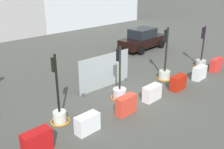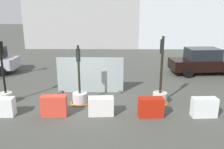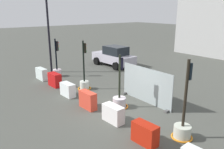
{
  "view_description": "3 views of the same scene",
  "coord_description": "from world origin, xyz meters",
  "px_view_note": "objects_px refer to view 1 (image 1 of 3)",
  "views": [
    {
      "loc": [
        -8.38,
        -8.36,
        6.08
      ],
      "look_at": [
        -0.71,
        0.28,
        1.5
      ],
      "focal_mm": 41.68,
      "sensor_mm": 36.0,
      "label": 1
    },
    {
      "loc": [
        1.54,
        -9.95,
        4.32
      ],
      "look_at": [
        1.42,
        0.68,
        1.34
      ],
      "focal_mm": 37.65,
      "sensor_mm": 36.0,
      "label": 2
    },
    {
      "loc": [
        8.22,
        -6.57,
        4.86
      ],
      "look_at": [
        -0.61,
        0.31,
        1.65
      ],
      "focal_mm": 36.29,
      "sensor_mm": 36.0,
      "label": 3
    }
  ],
  "objects_px": {
    "construction_barrier_5": "(178,83)",
    "construction_barrier_6": "(199,73)",
    "construction_barrier_1": "(37,142)",
    "construction_barrier_2": "(87,123)",
    "traffic_light_4": "(201,60)",
    "traffic_light_3": "(165,71)",
    "traffic_light_1": "(59,111)",
    "construction_barrier_3": "(126,105)",
    "car_black_sedan": "(143,39)",
    "construction_barrier_7": "(216,65)",
    "traffic_light_2": "(120,91)",
    "construction_barrier_4": "(152,93)"
  },
  "relations": [
    {
      "from": "construction_barrier_4",
      "to": "traffic_light_4",
      "type": "bearing_deg",
      "value": 9.38
    },
    {
      "from": "construction_barrier_1",
      "to": "construction_barrier_5",
      "type": "bearing_deg",
      "value": -1.01
    },
    {
      "from": "construction_barrier_3",
      "to": "traffic_light_1",
      "type": "bearing_deg",
      "value": 152.01
    },
    {
      "from": "traffic_light_1",
      "to": "construction_barrier_2",
      "type": "xyz_separation_m",
      "value": [
        0.45,
        -1.4,
        -0.14
      ]
    },
    {
      "from": "traffic_light_1",
      "to": "construction_barrier_6",
      "type": "height_order",
      "value": "traffic_light_1"
    },
    {
      "from": "traffic_light_1",
      "to": "traffic_light_2",
      "type": "xyz_separation_m",
      "value": [
        3.51,
        -0.04,
        -0.12
      ]
    },
    {
      "from": "traffic_light_3",
      "to": "construction_barrier_4",
      "type": "distance_m",
      "value": 3.01
    },
    {
      "from": "construction_barrier_5",
      "to": "construction_barrier_6",
      "type": "relative_size",
      "value": 1.0
    },
    {
      "from": "construction_barrier_1",
      "to": "construction_barrier_4",
      "type": "distance_m",
      "value": 6.24
    },
    {
      "from": "construction_barrier_7",
      "to": "traffic_light_3",
      "type": "bearing_deg",
      "value": 159.47
    },
    {
      "from": "traffic_light_4",
      "to": "construction_barrier_5",
      "type": "distance_m",
      "value": 4.45
    },
    {
      "from": "construction_barrier_2",
      "to": "construction_barrier_6",
      "type": "relative_size",
      "value": 1.0
    },
    {
      "from": "construction_barrier_2",
      "to": "construction_barrier_5",
      "type": "height_order",
      "value": "construction_barrier_5"
    },
    {
      "from": "construction_barrier_2",
      "to": "construction_barrier_3",
      "type": "height_order",
      "value": "construction_barrier_3"
    },
    {
      "from": "traffic_light_3",
      "to": "construction_barrier_2",
      "type": "xyz_separation_m",
      "value": [
        -6.83,
        -1.43,
        -0.12
      ]
    },
    {
      "from": "traffic_light_3",
      "to": "construction_barrier_1",
      "type": "distance_m",
      "value": 9.04
    },
    {
      "from": "construction_barrier_4",
      "to": "construction_barrier_7",
      "type": "xyz_separation_m",
      "value": [
        6.35,
        -0.05,
        0.03
      ]
    },
    {
      "from": "traffic_light_1",
      "to": "construction_barrier_4",
      "type": "height_order",
      "value": "traffic_light_1"
    },
    {
      "from": "traffic_light_4",
      "to": "construction_barrier_2",
      "type": "distance_m",
      "value": 10.56
    },
    {
      "from": "construction_barrier_4",
      "to": "construction_barrier_5",
      "type": "distance_m",
      "value": 2.07
    },
    {
      "from": "traffic_light_2",
      "to": "traffic_light_3",
      "type": "height_order",
      "value": "traffic_light_3"
    },
    {
      "from": "construction_barrier_7",
      "to": "car_black_sedan",
      "type": "xyz_separation_m",
      "value": [
        0.26,
        6.67,
        0.44
      ]
    },
    {
      "from": "construction_barrier_3",
      "to": "construction_barrier_7",
      "type": "bearing_deg",
      "value": 0.43
    },
    {
      "from": "construction_barrier_5",
      "to": "traffic_light_1",
      "type": "bearing_deg",
      "value": 168.07
    },
    {
      "from": "traffic_light_1",
      "to": "construction_barrier_3",
      "type": "bearing_deg",
      "value": -27.99
    },
    {
      "from": "construction_barrier_1",
      "to": "construction_barrier_7",
      "type": "distance_m",
      "value": 12.6
    },
    {
      "from": "construction_barrier_3",
      "to": "construction_barrier_2",
      "type": "bearing_deg",
      "value": -179.89
    },
    {
      "from": "construction_barrier_5",
      "to": "construction_barrier_1",
      "type": "bearing_deg",
      "value": 178.99
    },
    {
      "from": "construction_barrier_1",
      "to": "car_black_sedan",
      "type": "xyz_separation_m",
      "value": [
        12.85,
        6.59,
        0.42
      ]
    },
    {
      "from": "traffic_light_1",
      "to": "construction_barrier_5",
      "type": "distance_m",
      "value": 6.79
    },
    {
      "from": "traffic_light_4",
      "to": "car_black_sedan",
      "type": "height_order",
      "value": "traffic_light_4"
    },
    {
      "from": "traffic_light_2",
      "to": "construction_barrier_2",
      "type": "relative_size",
      "value": 2.64
    },
    {
      "from": "construction_barrier_5",
      "to": "construction_barrier_7",
      "type": "bearing_deg",
      "value": 0.9
    },
    {
      "from": "car_black_sedan",
      "to": "construction_barrier_7",
      "type": "bearing_deg",
      "value": -92.2
    },
    {
      "from": "construction_barrier_7",
      "to": "car_black_sedan",
      "type": "height_order",
      "value": "car_black_sedan"
    },
    {
      "from": "construction_barrier_6",
      "to": "car_black_sedan",
      "type": "relative_size",
      "value": 0.23
    },
    {
      "from": "traffic_light_4",
      "to": "construction_barrier_1",
      "type": "xyz_separation_m",
      "value": [
        -12.61,
        -1.02,
        -0.02
      ]
    },
    {
      "from": "traffic_light_4",
      "to": "traffic_light_2",
      "type": "bearing_deg",
      "value": 178.44
    },
    {
      "from": "construction_barrier_2",
      "to": "construction_barrier_5",
      "type": "distance_m",
      "value": 6.2
    },
    {
      "from": "construction_barrier_2",
      "to": "car_black_sedan",
      "type": "height_order",
      "value": "car_black_sedan"
    },
    {
      "from": "traffic_light_1",
      "to": "construction_barrier_6",
      "type": "xyz_separation_m",
      "value": [
        8.84,
        -1.39,
        -0.12
      ]
    },
    {
      "from": "traffic_light_1",
      "to": "traffic_light_2",
      "type": "distance_m",
      "value": 3.51
    },
    {
      "from": "construction_barrier_2",
      "to": "traffic_light_4",
      "type": "bearing_deg",
      "value": 6.35
    },
    {
      "from": "construction_barrier_2",
      "to": "car_black_sedan",
      "type": "distance_m",
      "value": 12.68
    },
    {
      "from": "car_black_sedan",
      "to": "traffic_light_2",
      "type": "bearing_deg",
      "value": -145.05
    },
    {
      "from": "construction_barrier_3",
      "to": "car_black_sedan",
      "type": "relative_size",
      "value": 0.23
    },
    {
      "from": "traffic_light_2",
      "to": "construction_barrier_5",
      "type": "bearing_deg",
      "value": -23.57
    },
    {
      "from": "construction_barrier_3",
      "to": "traffic_light_4",
      "type": "bearing_deg",
      "value": 7.97
    },
    {
      "from": "traffic_light_3",
      "to": "traffic_light_4",
      "type": "relative_size",
      "value": 1.13
    },
    {
      "from": "traffic_light_2",
      "to": "traffic_light_3",
      "type": "bearing_deg",
      "value": 0.96
    }
  ]
}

